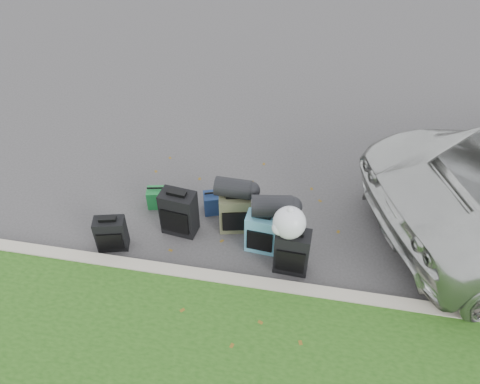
% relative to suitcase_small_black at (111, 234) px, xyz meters
% --- Properties ---
extents(ground, '(120.00, 120.00, 0.00)m').
position_rel_suitcase_small_black_xyz_m(ground, '(1.74, 0.63, -0.26)').
color(ground, '#383535').
rests_on(ground, ground).
extents(curb, '(120.00, 0.18, 0.15)m').
position_rel_suitcase_small_black_xyz_m(curb, '(1.74, -0.37, -0.18)').
color(curb, '#9E937F').
rests_on(curb, ground).
extents(suitcase_small_black, '(0.45, 0.32, 0.51)m').
position_rel_suitcase_small_black_xyz_m(suitcase_small_black, '(0.00, 0.00, 0.00)').
color(suitcase_small_black, black).
rests_on(suitcase_small_black, ground).
extents(suitcase_large_black_left, '(0.51, 0.35, 0.70)m').
position_rel_suitcase_small_black_xyz_m(suitcase_large_black_left, '(0.83, 0.47, 0.09)').
color(suitcase_large_black_left, black).
rests_on(suitcase_large_black_left, ground).
extents(suitcase_olive, '(0.49, 0.37, 0.61)m').
position_rel_suitcase_small_black_xyz_m(suitcase_olive, '(1.60, 0.66, 0.05)').
color(suitcase_olive, '#3B3C27').
rests_on(suitcase_olive, ground).
extents(suitcase_teal, '(0.45, 0.29, 0.61)m').
position_rel_suitcase_small_black_xyz_m(suitcase_teal, '(2.03, 0.35, 0.05)').
color(suitcase_teal, teal).
rests_on(suitcase_teal, ground).
extents(suitcase_large_black_right, '(0.46, 0.29, 0.67)m').
position_rel_suitcase_small_black_xyz_m(suitcase_large_black_right, '(2.47, 0.06, 0.08)').
color(suitcase_large_black_right, black).
rests_on(suitcase_large_black_right, ground).
extents(tote_green, '(0.31, 0.27, 0.31)m').
position_rel_suitcase_small_black_xyz_m(tote_green, '(0.34, 0.91, -0.10)').
color(tote_green, '#197231').
rests_on(tote_green, ground).
extents(tote_navy, '(0.36, 0.32, 0.32)m').
position_rel_suitcase_small_black_xyz_m(tote_navy, '(1.23, 0.95, -0.10)').
color(tote_navy, navy).
rests_on(tote_navy, ground).
extents(duffel_left, '(0.51, 0.28, 0.27)m').
position_rel_suitcase_small_black_xyz_m(duffel_left, '(1.57, 0.69, 0.48)').
color(duffel_left, black).
rests_on(duffel_left, suitcase_olive).
extents(duffel_right, '(0.57, 0.37, 0.30)m').
position_rel_suitcase_small_black_xyz_m(duffel_right, '(2.14, 0.41, 0.50)').
color(duffel_right, black).
rests_on(duffel_right, suitcase_teal).
extents(trash_bag, '(0.41, 0.41, 0.41)m').
position_rel_suitcase_small_black_xyz_m(trash_bag, '(2.40, 0.04, 0.62)').
color(trash_bag, silver).
rests_on(trash_bag, suitcase_large_black_right).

